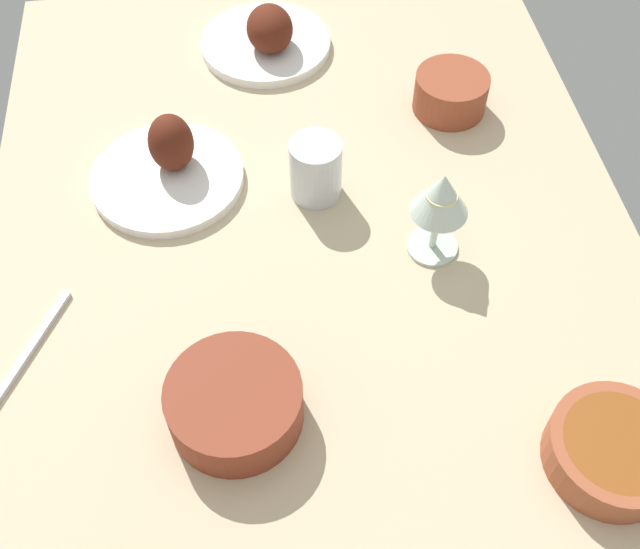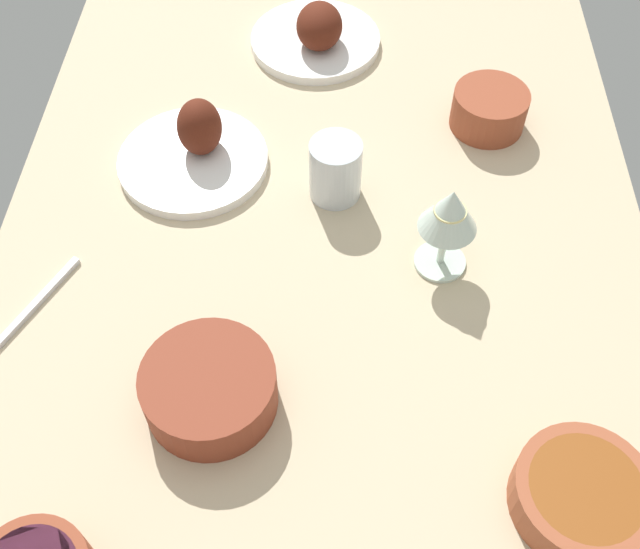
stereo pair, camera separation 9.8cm
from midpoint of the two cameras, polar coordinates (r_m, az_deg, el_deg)
The scene contains 9 objects.
dining_table at distance 101.56cm, azimuth 2.77°, elevation -1.53°, with size 140.00×90.00×4.00cm, color #C6B28E.
plate_center_main at distance 134.01cm, azimuth 1.97°, elevation 17.49°, with size 22.10×22.10×8.57cm.
plate_far_side at distance 113.63cm, azimuth -6.91°, elevation 9.20°, with size 22.19×22.19×9.86cm.
bowl_pasta at distance 122.12cm, azimuth 14.95°, elevation 11.88°, with size 11.48×11.48×6.11cm.
bowl_sauce at distance 88.30cm, azimuth -5.18°, elevation -8.71°, with size 15.70×15.70×6.06cm.
bowl_soup at distance 89.64cm, azimuth 22.22°, elevation -15.35°, with size 14.81×14.81×4.85cm.
wine_glass at distance 96.50cm, azimuth 12.63°, elevation 4.27°, with size 7.60×7.60×14.00cm.
water_tumbler at distance 107.09cm, azimuth 3.82°, elevation 7.72°, with size 7.44×7.44×9.19cm, color silver.
fork_loose at distance 102.35cm, azimuth -18.28°, elevation -2.52°, with size 17.64×0.90×0.80cm, color silver.
Camera 2 is at (-58.61, -2.15, 85.06)cm, focal length 42.51 mm.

